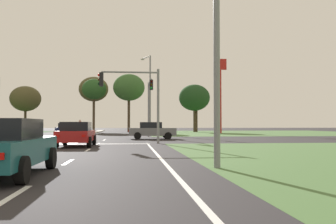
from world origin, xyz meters
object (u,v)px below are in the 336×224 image
at_px(fastfood_pole_sign, 220,79).
at_px(treeline_seventh, 194,98).
at_px(car_teal_near, 4,147).
at_px(traffic_signal_near_right, 135,92).
at_px(traffic_signal_far_right, 150,98).
at_px(street_lamp_third, 149,91).
at_px(car_grey_third, 152,130).
at_px(treeline_fifth, 129,88).
at_px(treeline_sixth, 196,96).
at_px(treeline_third, 94,89).
at_px(treeline_second, 26,99).
at_px(pedestrian_at_median, 80,125).
at_px(car_navy_second, 66,129).
at_px(treeline_fourth, 94,89).
at_px(car_red_fifth, 76,134).

xyz_separation_m(fastfood_pole_sign, treeline_seventh, (-2.34, 8.92, -2.20)).
relative_size(car_teal_near, traffic_signal_near_right, 0.89).
bearing_deg(traffic_signal_far_right, street_lamp_third, 87.06).
relative_size(car_grey_third, treeline_fifth, 0.43).
relative_size(traffic_signal_near_right, treeline_sixth, 0.65).
bearing_deg(treeline_third, traffic_signal_near_right, -80.42).
height_order(traffic_signal_far_right, treeline_sixth, treeline_sixth).
distance_m(car_grey_third, treeline_second, 37.50).
height_order(car_teal_near, pedestrian_at_median, pedestrian_at_median).
xyz_separation_m(car_grey_third, treeline_sixth, (9.49, 29.53, 5.41)).
xyz_separation_m(car_navy_second, car_grey_third, (9.89, -13.67, 0.02)).
distance_m(treeline_fourth, treeline_sixth, 17.50).
bearing_deg(treeline_seventh, treeline_second, 174.89).
distance_m(fastfood_pole_sign, treeline_seventh, 9.48).
relative_size(fastfood_pole_sign, treeline_second, 1.40).
relative_size(car_teal_near, treeline_fourth, 0.52).
relative_size(fastfood_pole_sign, treeline_sixth, 1.39).
height_order(car_red_fifth, traffic_signal_near_right, traffic_signal_near_right).
bearing_deg(treeline_third, treeline_fourth, -82.97).
distance_m(street_lamp_third, treeline_seventh, 15.54).
bearing_deg(pedestrian_at_median, street_lamp_third, 85.37).
distance_m(street_lamp_third, treeline_second, 25.68).
distance_m(fastfood_pole_sign, treeline_sixth, 9.90).
bearing_deg(car_teal_near, treeline_fifth, 86.68).
height_order(pedestrian_at_median, treeline_third, treeline_third).
relative_size(treeline_fourth, treeline_seventh, 1.10).
bearing_deg(pedestrian_at_median, treeline_seventh, 100.87).
bearing_deg(pedestrian_at_median, treeline_sixth, 101.03).
bearing_deg(treeline_seventh, car_navy_second, -141.12).
distance_m(car_navy_second, treeline_seventh, 24.83).
xyz_separation_m(car_grey_third, pedestrian_at_median, (-7.80, 10.62, 0.41)).
distance_m(car_teal_near, fastfood_pole_sign, 46.81).
distance_m(car_navy_second, treeline_second, 20.96).
distance_m(traffic_signal_near_right, pedestrian_at_median, 19.46).
distance_m(car_red_fifth, fastfood_pole_sign, 35.41).
bearing_deg(car_navy_second, car_teal_near, 97.26).
relative_size(car_red_fifth, treeline_fifth, 0.46).
distance_m(car_teal_near, treeline_sixth, 54.98).
relative_size(street_lamp_third, fastfood_pole_sign, 0.95).
height_order(car_navy_second, treeline_fifth, treeline_fifth).
bearing_deg(street_lamp_third, treeline_fourth, 122.92).
bearing_deg(treeline_seventh, treeline_fourth, 179.33).
distance_m(fastfood_pole_sign, treeline_fourth, 21.41).
distance_m(traffic_signal_far_right, fastfood_pole_sign, 20.33).
xyz_separation_m(car_teal_near, treeline_sixth, (14.69, 52.70, 5.43)).
bearing_deg(traffic_signal_near_right, fastfood_pole_sign, 64.89).
relative_size(traffic_signal_near_right, treeline_fourth, 0.58).
height_order(car_grey_third, pedestrian_at_median, pedestrian_at_median).
bearing_deg(car_teal_near, fastfood_pole_sign, 69.00).
bearing_deg(treeline_fourth, car_navy_second, -97.05).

